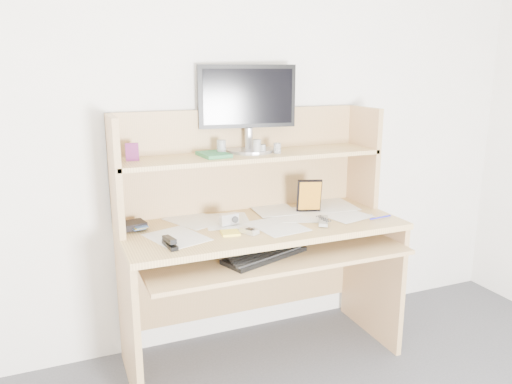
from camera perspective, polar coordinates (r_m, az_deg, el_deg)
name	(u,v)px	position (r m, az deg, el deg)	size (l,w,h in m)	color
back_wall	(239,118)	(2.71, -1.94, 8.48)	(3.60, 0.04, 2.50)	white
desk	(256,229)	(2.60, 0.01, -4.26)	(1.40, 0.70, 1.30)	tan
paper_clutter	(262,223)	(2.51, 0.71, -3.52)	(1.32, 0.54, 0.01)	white
keyboard	(265,254)	(2.34, 1.00, -7.14)	(0.45, 0.28, 0.03)	black
tv_remote	(323,221)	(2.53, 7.70, -3.28)	(0.04, 0.16, 0.02)	gray
flip_phone	(249,230)	(2.36, -0.78, -4.37)	(0.05, 0.09, 0.02)	silver
stapler	(170,242)	(2.21, -9.81, -5.63)	(0.03, 0.13, 0.04)	black
wallet	(132,225)	(2.49, -13.96, -3.70)	(0.12, 0.10, 0.03)	black
sticky_note_pad	(230,233)	(2.36, -2.97, -4.68)	(0.08, 0.08, 0.01)	gold
digital_camera	(229,219)	(2.47, -3.12, -3.11)	(0.09, 0.04, 0.06)	silver
game_case	(309,196)	(2.68, 6.09, -0.42)	(0.13, 0.01, 0.18)	black
blue_pen	(380,217)	(2.66, 14.04, -2.83)	(0.01, 0.01, 0.14)	#1818BA
card_box	(132,152)	(2.44, -13.98, 4.46)	(0.06, 0.02, 0.09)	maroon
shelf_book	(214,155)	(2.50, -4.85, 4.29)	(0.13, 0.18, 0.02)	#327F4E
chip_stack_a	(277,148)	(2.59, 2.44, 5.03)	(0.04, 0.04, 0.05)	black
chip_stack_b	(221,147)	(2.55, -3.97, 5.11)	(0.05, 0.05, 0.07)	white
chip_stack_c	(262,149)	(2.57, 0.71, 4.92)	(0.04, 0.04, 0.05)	black
chip_stack_d	(257,147)	(2.55, 0.09, 5.16)	(0.04, 0.04, 0.08)	white
monitor	(248,106)	(2.63, -0.96, 9.83)	(0.52, 0.26, 0.45)	#B0AFB4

